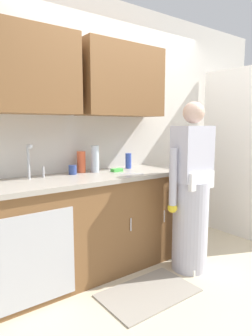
% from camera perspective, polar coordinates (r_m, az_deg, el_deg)
% --- Properties ---
extents(ground_plane, '(9.00, 9.00, 0.00)m').
position_cam_1_polar(ground_plane, '(2.89, 10.47, -20.99)').
color(ground_plane, beige).
extents(kitchen_wall_with_uppers, '(4.80, 0.44, 2.70)m').
position_cam_1_polar(kitchen_wall_with_uppers, '(3.20, -3.92, 9.47)').
color(kitchen_wall_with_uppers, beige).
rests_on(kitchen_wall_with_uppers, ground).
extents(closet_door_panel, '(0.04, 1.10, 2.10)m').
position_cam_1_polar(closet_door_panel, '(3.95, 20.98, 2.52)').
color(closet_door_panel, silver).
rests_on(closet_door_panel, ground).
extents(counter_cabinet, '(1.90, 0.62, 0.90)m').
position_cam_1_polar(counter_cabinet, '(2.89, -7.50, -11.11)').
color(counter_cabinet, brown).
rests_on(counter_cabinet, ground).
extents(countertop, '(1.96, 0.66, 0.04)m').
position_cam_1_polar(countertop, '(2.78, -7.64, -1.90)').
color(countertop, '#A8A093').
rests_on(countertop, counter_cabinet).
extents(sink, '(0.50, 0.36, 0.35)m').
position_cam_1_polar(sink, '(2.60, -16.28, -2.72)').
color(sink, '#B7BABF').
rests_on(sink, counter_cabinet).
extents(person_at_sink, '(0.55, 0.34, 1.62)m').
position_cam_1_polar(person_at_sink, '(2.92, 12.40, -6.07)').
color(person_at_sink, white).
rests_on(person_at_sink, ground).
extents(floor_mat, '(0.80, 0.50, 0.01)m').
position_cam_1_polar(floor_mat, '(2.71, 4.34, -22.85)').
color(floor_mat, gray).
rests_on(floor_mat, ground).
extents(bottle_cleaner_spray, '(0.08, 0.08, 0.26)m').
position_cam_1_polar(bottle_cleaner_spray, '(2.97, -6.01, 1.75)').
color(bottle_cleaner_spray, silver).
rests_on(bottle_cleaner_spray, countertop).
extents(bottle_water_tall, '(0.06, 0.06, 0.16)m').
position_cam_1_polar(bottle_water_tall, '(3.22, 0.45, 1.40)').
color(bottle_water_tall, '#334CB2').
rests_on(bottle_water_tall, countertop).
extents(bottle_water_short, '(0.08, 0.08, 0.21)m').
position_cam_1_polar(bottle_water_short, '(2.96, -8.59, 1.16)').
color(bottle_water_short, '#E05933').
rests_on(bottle_water_short, countertop).
extents(cup_by_sink, '(0.08, 0.08, 0.09)m').
position_cam_1_polar(cup_by_sink, '(2.87, -10.23, -0.34)').
color(cup_by_sink, '#33478C').
rests_on(cup_by_sink, countertop).
extents(knife_on_counter, '(0.20, 0.17, 0.01)m').
position_cam_1_polar(knife_on_counter, '(2.84, 1.02, -1.12)').
color(knife_on_counter, silver).
rests_on(knife_on_counter, countertop).
extents(sponge, '(0.11, 0.07, 0.03)m').
position_cam_1_polar(sponge, '(3.00, -1.77, -0.39)').
color(sponge, '#4CBF4C').
rests_on(sponge, countertop).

